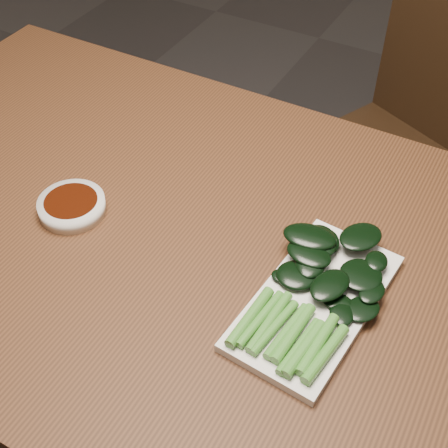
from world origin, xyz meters
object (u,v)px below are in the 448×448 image
table (201,267)px  sauce_bowl (72,206)px  gai_lan (316,281)px  serving_plate (315,302)px  chair_far (404,135)px

table → sauce_bowl: size_ratio=13.07×
table → gai_lan: bearing=-4.7°
sauce_bowl → gai_lan: size_ratio=0.35×
table → serving_plate: (0.21, -0.04, 0.08)m
gai_lan → table: bearing=175.3°
table → serving_plate: size_ratio=4.77×
sauce_bowl → serving_plate: (0.41, 0.01, -0.01)m
serving_plate → table: bearing=170.3°
serving_plate → gai_lan: 0.03m
serving_plate → sauce_bowl: bearing=-178.0°
chair_far → sauce_bowl: bearing=-87.8°
table → chair_far: chair_far is taller
sauce_bowl → table: bearing=13.6°
sauce_bowl → gai_lan: (0.41, 0.03, 0.01)m
chair_far → sauce_bowl: size_ratio=8.31×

